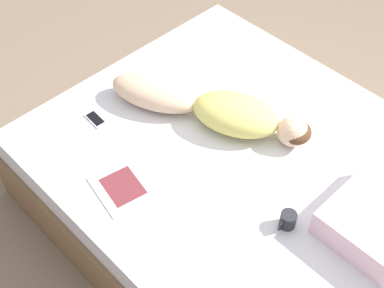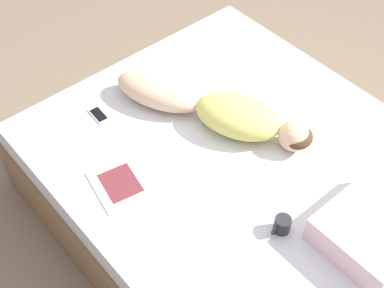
# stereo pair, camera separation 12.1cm
# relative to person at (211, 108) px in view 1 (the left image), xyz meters

# --- Properties ---
(ground_plane) EXTENTS (12.00, 12.00, 0.00)m
(ground_plane) POSITION_rel_person_xyz_m (0.06, 0.28, -0.66)
(ground_plane) COLOR #7A6651
(bed) EXTENTS (1.96, 2.22, 0.57)m
(bed) POSITION_rel_person_xyz_m (0.06, 0.28, -0.38)
(bed) COLOR brown
(bed) RESTS_ON ground_plane
(person) EXTENTS (0.70, 1.22, 0.20)m
(person) POSITION_rel_person_xyz_m (0.00, 0.00, 0.00)
(person) COLOR #DBB28E
(person) RESTS_ON bed
(open_magazine) EXTENTS (0.60, 0.41, 0.01)m
(open_magazine) POSITION_rel_person_xyz_m (0.57, 0.06, -0.09)
(open_magazine) COLOR white
(open_magazine) RESTS_ON bed
(coffee_mug) EXTENTS (0.12, 0.08, 0.09)m
(coffee_mug) POSITION_rel_person_xyz_m (0.26, 0.79, -0.05)
(coffee_mug) COLOR #232328
(coffee_mug) RESTS_ON bed
(cell_phone) EXTENTS (0.08, 0.15, 0.01)m
(cell_phone) POSITION_rel_person_xyz_m (0.50, -0.47, -0.09)
(cell_phone) COLOR silver
(cell_phone) RESTS_ON bed
(pillow) EXTENTS (0.55, 0.44, 0.16)m
(pillow) POSITION_rel_person_xyz_m (-0.06, 1.11, -0.01)
(pillow) COLOR beige
(pillow) RESTS_ON bed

